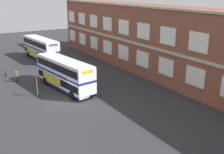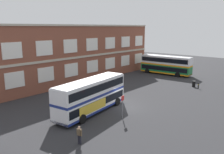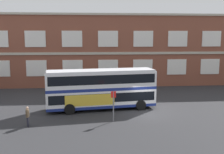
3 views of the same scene
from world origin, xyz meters
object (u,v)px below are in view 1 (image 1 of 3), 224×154
double_decker_near (41,48)px  double_decker_middle (64,74)px  safety_bollard_east (5,73)px  bus_stand_flag (37,84)px  waiting_passenger (16,76)px

double_decker_near → double_decker_middle: size_ratio=1.00×
safety_bollard_east → double_decker_middle: bearing=30.0°
double_decker_middle → safety_bollard_east: 11.56m
bus_stand_flag → safety_bollard_east: 10.99m
double_decker_middle → waiting_passenger: 8.08m
double_decker_middle → safety_bollard_east: size_ratio=11.84×
double_decker_near → waiting_passenger: 13.60m
bus_stand_flag → safety_bollard_east: bus_stand_flag is taller
double_decker_near → double_decker_middle: 17.84m
safety_bollard_east → bus_stand_flag: bearing=8.6°
double_decker_middle → waiting_passenger: (-6.31, -4.90, -1.22)m
double_decker_middle → bus_stand_flag: 4.21m
double_decker_near → waiting_passenger: double_decker_near is taller
double_decker_middle → safety_bollard_east: (-9.91, -5.72, -1.66)m
waiting_passenger → bus_stand_flag: bearing=6.5°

